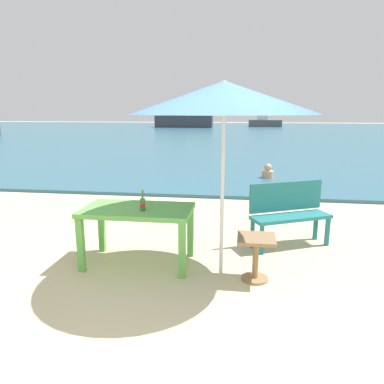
% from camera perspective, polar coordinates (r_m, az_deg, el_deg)
% --- Properties ---
extents(ground_plane, '(120.00, 120.00, 0.00)m').
position_cam_1_polar(ground_plane, '(3.67, 0.55, -20.00)').
color(ground_plane, beige).
extents(sea_water, '(120.00, 50.00, 0.08)m').
position_cam_1_polar(sea_water, '(33.12, 7.55, 9.26)').
color(sea_water, '#2D6075').
rests_on(sea_water, ground_plane).
extents(picnic_table_green, '(1.40, 0.80, 0.76)m').
position_cam_1_polar(picnic_table_green, '(4.74, -8.55, -3.76)').
color(picnic_table_green, '#60B24C').
rests_on(picnic_table_green, ground_plane).
extents(beer_bottle_amber, '(0.07, 0.07, 0.26)m').
position_cam_1_polar(beer_bottle_amber, '(4.54, -7.77, -1.78)').
color(beer_bottle_amber, '#2D662D').
rests_on(beer_bottle_amber, picnic_table_green).
extents(patio_umbrella, '(2.10, 2.10, 2.30)m').
position_cam_1_polar(patio_umbrella, '(4.15, 5.07, 14.54)').
color(patio_umbrella, silver).
rests_on(patio_umbrella, ground_plane).
extents(side_table_wood, '(0.44, 0.44, 0.54)m').
position_cam_1_polar(side_table_wood, '(4.39, 10.01, -9.28)').
color(side_table_wood, olive).
rests_on(side_table_wood, ground_plane).
extents(bench_teal_center, '(1.24, 0.85, 0.95)m').
position_cam_1_polar(bench_teal_center, '(5.56, 14.98, -2.75)').
color(bench_teal_center, '#237275').
rests_on(bench_teal_center, ground_plane).
extents(swimmer_person, '(0.34, 0.34, 0.41)m').
position_cam_1_polar(swimmer_person, '(10.68, 11.84, 3.06)').
color(swimmer_person, tan).
rests_on(swimmer_person, sea_water).
extents(boat_cargo_ship, '(6.49, 1.77, 2.36)m').
position_cam_1_polar(boat_cargo_ship, '(42.09, -1.39, 11.29)').
color(boat_cargo_ship, '#38383F').
rests_on(boat_cargo_ship, sea_water).
extents(boat_barge, '(3.86, 1.05, 1.40)m').
position_cam_1_polar(boat_barge, '(44.53, 11.36, 10.69)').
color(boat_barge, '#4C4C4C').
rests_on(boat_barge, sea_water).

